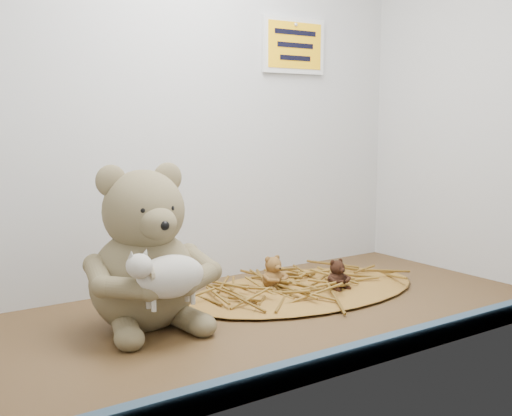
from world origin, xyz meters
TOP-DOWN VIEW (x-y plane):
  - alcove_shell at (0.00, 9.00)cm, footprint 120.40×60.20cm
  - front_rail at (0.00, -28.80)cm, footprint 119.28×2.20cm
  - straw_bed at (17.22, 8.45)cm, footprint 56.30×32.69cm
  - main_teddy at (-21.02, 7.23)cm, footprint 25.24×26.49cm
  - toy_lamb at (-21.02, -3.40)cm, footprint 15.75×9.61cm
  - mini_teddy_tan at (11.64, 12.54)cm, footprint 6.10×6.42cm
  - mini_teddy_brown at (22.81, 4.37)cm, footprint 5.51×5.79cm
  - wall_sign at (30.00, 29.40)cm, footprint 16.00×1.20cm

SIDE VIEW (x-z plane):
  - straw_bed at x=17.22cm, z-range 0.00..1.09cm
  - front_rail at x=0.00cm, z-range 0.00..3.60cm
  - mini_teddy_brown at x=22.81cm, z-range 1.09..7.64cm
  - mini_teddy_tan at x=11.64cm, z-range 1.09..8.35cm
  - toy_lamb at x=-21.02cm, z-range 6.36..16.54cm
  - main_teddy at x=-21.02cm, z-range 0.00..29.65cm
  - alcove_shell at x=0.00cm, z-range -0.20..90.20cm
  - wall_sign at x=30.00cm, z-range 49.50..60.50cm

